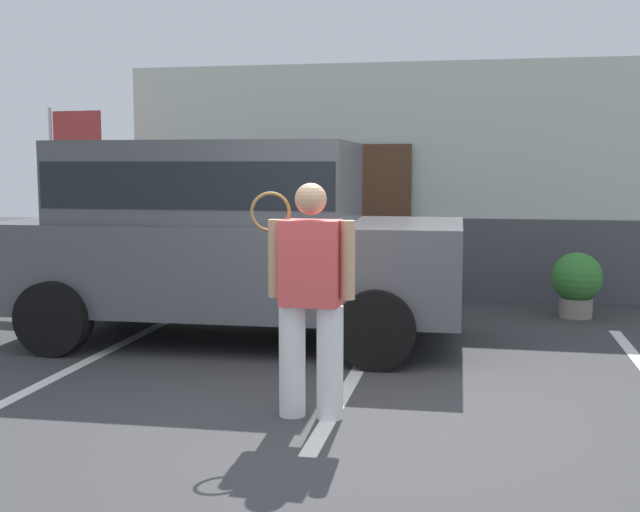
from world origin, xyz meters
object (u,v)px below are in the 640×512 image
at_px(tennis_player_man, 310,296).
at_px(flag_pole, 65,164).
at_px(potted_plant_by_porch, 577,281).
at_px(parked_suv, 226,231).

relative_size(tennis_player_man, flag_pole, 0.65).
bearing_deg(tennis_player_man, flag_pole, -45.43).
bearing_deg(potted_plant_by_porch, tennis_player_man, -118.33).
xyz_separation_m(tennis_player_man, flag_pole, (-4.48, 4.77, 0.94)).
distance_m(parked_suv, tennis_player_man, 2.76).
bearing_deg(potted_plant_by_porch, parked_suv, -152.03).
bearing_deg(flag_pole, parked_suv, -37.75).
height_order(tennis_player_man, flag_pole, flag_pole).
height_order(potted_plant_by_porch, flag_pole, flag_pole).
xyz_separation_m(parked_suv, flag_pole, (-3.10, 2.40, 0.68)).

